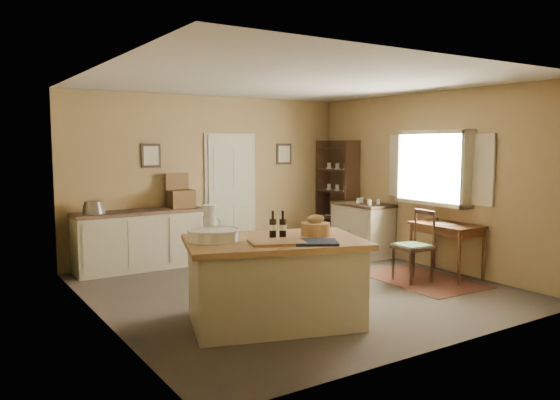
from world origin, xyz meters
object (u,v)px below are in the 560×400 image
at_px(work_island, 273,279).
at_px(shelving_unit, 339,194).
at_px(right_cabinet, 362,229).
at_px(desk_chair, 413,247).
at_px(writing_desk, 447,230).
at_px(sideboard, 141,238).

xyz_separation_m(work_island, shelving_unit, (3.34, 3.02, 0.50)).
relative_size(right_cabinet, shelving_unit, 0.55).
bearing_deg(work_island, desk_chair, 27.74).
bearing_deg(desk_chair, writing_desk, 0.28).
relative_size(sideboard, shelving_unit, 1.00).
bearing_deg(shelving_unit, right_cabinet, -100.28).
bearing_deg(desk_chair, right_cabinet, 75.43).
xyz_separation_m(sideboard, right_cabinet, (3.54, -1.04, -0.02)).
bearing_deg(work_island, right_cabinet, 52.44).
bearing_deg(desk_chair, work_island, -165.15).
bearing_deg(sideboard, desk_chair, -43.65).
height_order(right_cabinet, shelving_unit, shelving_unit).
bearing_deg(sideboard, shelving_unit, -3.10).
distance_m(sideboard, writing_desk, 4.54).
bearing_deg(right_cabinet, writing_desk, -89.99).
distance_m(work_island, desk_chair, 2.60).
relative_size(writing_desk, desk_chair, 0.99).
bearing_deg(writing_desk, sideboard, 141.31).
bearing_deg(work_island, writing_desk, 24.93).
height_order(writing_desk, shelving_unit, shelving_unit).
relative_size(sideboard, writing_desk, 2.05).
relative_size(work_island, sideboard, 1.08).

